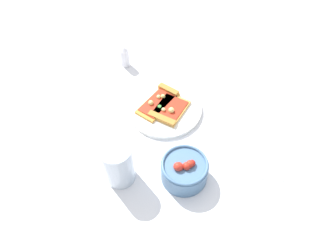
# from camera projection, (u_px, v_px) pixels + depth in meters

# --- Properties ---
(ground_plane) EXTENTS (2.40, 2.40, 0.00)m
(ground_plane) POSITION_uv_depth(u_px,v_px,m) (164.00, 114.00, 1.00)
(ground_plane) COLOR silver
(ground_plane) RESTS_ON ground
(plate) EXTENTS (0.24, 0.24, 0.01)m
(plate) POSITION_uv_depth(u_px,v_px,m) (164.00, 109.00, 1.01)
(plate) COLOR white
(plate) RESTS_ON ground_plane
(pizza_slice_near) EXTENTS (0.17, 0.13, 0.02)m
(pizza_slice_near) POSITION_uv_depth(u_px,v_px,m) (160.00, 100.00, 1.01)
(pizza_slice_near) COLOR gold
(pizza_slice_near) RESTS_ON plate
(pizza_slice_far) EXTENTS (0.14, 0.13, 0.03)m
(pizza_slice_far) POSITION_uv_depth(u_px,v_px,m) (169.00, 111.00, 0.98)
(pizza_slice_far) COLOR gold
(pizza_slice_far) RESTS_ON plate
(salad_bowl) EXTENTS (0.13, 0.13, 0.08)m
(salad_bowl) POSITION_uv_depth(u_px,v_px,m) (184.00, 170.00, 0.83)
(salad_bowl) COLOR #4C7299
(salad_bowl) RESTS_ON ground_plane
(soda_glass) EXTENTS (0.08, 0.08, 0.13)m
(soda_glass) POSITION_uv_depth(u_px,v_px,m) (119.00, 165.00, 0.81)
(soda_glass) COLOR silver
(soda_glass) RESTS_ON ground_plane
(paper_napkin) EXTENTS (0.15, 0.16, 0.00)m
(paper_napkin) POSITION_uv_depth(u_px,v_px,m) (256.00, 157.00, 0.90)
(paper_napkin) COLOR white
(paper_napkin) RESTS_ON ground_plane
(pepper_shaker) EXTENTS (0.03, 0.03, 0.08)m
(pepper_shaker) POSITION_uv_depth(u_px,v_px,m) (125.00, 57.00, 1.12)
(pepper_shaker) COLOR silver
(pepper_shaker) RESTS_ON ground_plane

